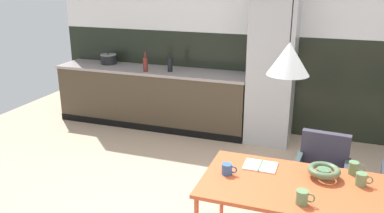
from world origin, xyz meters
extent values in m
cube|color=black|center=(0.00, 2.88, 0.72)|extent=(6.53, 0.12, 1.43)
cube|color=#463929|center=(-1.62, 2.52, 0.43)|extent=(2.98, 0.60, 0.85)
cube|color=#9E9290|center=(-1.62, 2.52, 0.87)|extent=(3.01, 0.63, 0.04)
cube|color=black|center=(-1.62, 2.22, 0.05)|extent=(2.98, 0.01, 0.10)
cube|color=#ADAFB2|center=(0.19, 2.52, 1.01)|extent=(0.60, 0.60, 2.02)
cube|color=#D1532B|center=(1.04, -0.02, 0.71)|extent=(1.98, 0.82, 0.03)
cylinder|color=#CE5330|center=(0.09, 0.35, 0.35)|extent=(0.04, 0.04, 0.69)
cube|color=#32343B|center=(1.48, 0.77, 0.52)|extent=(0.09, 0.42, 0.14)
cylinder|color=black|center=(1.52, 0.96, 0.20)|extent=(0.02, 0.02, 0.39)
cube|color=#31373E|center=(0.94, 0.77, 0.40)|extent=(0.52, 0.50, 0.06)
cube|color=#383542|center=(0.96, 0.97, 0.61)|extent=(0.46, 0.12, 0.37)
cube|color=#323841|center=(1.16, 0.75, 0.50)|extent=(0.08, 0.42, 0.14)
cube|color=#2F3B3B|center=(0.72, 0.79, 0.50)|extent=(0.08, 0.42, 0.14)
cylinder|color=black|center=(1.13, 0.57, 0.19)|extent=(0.02, 0.02, 0.37)
cylinder|color=black|center=(0.73, 0.60, 0.19)|extent=(0.02, 0.02, 0.37)
cylinder|color=black|center=(1.16, 0.94, 0.19)|extent=(0.02, 0.02, 0.37)
cylinder|color=black|center=(0.76, 0.98, 0.19)|extent=(0.02, 0.02, 0.37)
cylinder|color=black|center=(0.74, 0.79, 0.01)|extent=(0.05, 0.41, 0.02)
cylinder|color=#4C704C|center=(0.96, 0.17, 0.76)|extent=(0.11, 0.11, 0.08)
torus|color=#536B48|center=(0.96, 0.17, 0.79)|extent=(0.25, 0.25, 0.05)
cube|color=white|center=(0.39, 0.19, 0.73)|extent=(0.13, 0.20, 0.01)
cube|color=white|center=(0.52, 0.19, 0.73)|extent=(0.13, 0.20, 0.01)
cube|color=#4C7F4C|center=(0.46, 0.19, 0.74)|extent=(0.01, 0.21, 0.00)
cylinder|color=#335B93|center=(0.23, -0.03, 0.77)|extent=(0.08, 0.08, 0.09)
torus|color=#335B93|center=(0.28, -0.03, 0.77)|extent=(0.06, 0.01, 0.06)
cylinder|color=#5B8456|center=(1.18, 0.32, 0.77)|extent=(0.08, 0.08, 0.10)
torus|color=#5B8456|center=(1.23, 0.32, 0.78)|extent=(0.07, 0.01, 0.07)
cylinder|color=#5B8456|center=(0.83, -0.28, 0.77)|extent=(0.08, 0.08, 0.10)
torus|color=#5B8456|center=(0.88, -0.28, 0.78)|extent=(0.07, 0.01, 0.07)
cylinder|color=#5B8456|center=(1.23, 0.14, 0.77)|extent=(0.08, 0.08, 0.10)
torus|color=#5B8456|center=(1.28, 0.14, 0.78)|extent=(0.07, 0.01, 0.07)
cylinder|color=black|center=(-2.42, 2.62, 0.96)|extent=(0.25, 0.25, 0.14)
cylinder|color=gray|center=(-2.42, 2.62, 1.04)|extent=(0.25, 0.25, 0.01)
sphere|color=black|center=(-2.42, 2.62, 1.06)|extent=(0.02, 0.02, 0.02)
cylinder|color=maroon|center=(-1.63, 2.35, 0.99)|extent=(0.07, 0.07, 0.20)
cylinder|color=maroon|center=(-1.63, 2.35, 1.14)|extent=(0.03, 0.03, 0.08)
cylinder|color=black|center=(-1.29, 2.45, 0.99)|extent=(0.08, 0.08, 0.20)
cylinder|color=black|center=(-1.29, 2.45, 1.13)|extent=(0.04, 0.04, 0.06)
cone|color=silver|center=(0.65, -0.07, 1.70)|extent=(0.29, 0.29, 0.23)
camera|label=1|loc=(0.91, -2.79, 2.23)|focal=36.95mm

